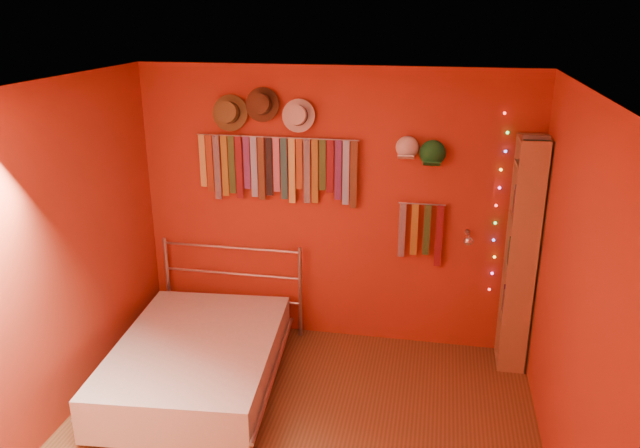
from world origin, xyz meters
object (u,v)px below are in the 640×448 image
Objects in this scene: tie_rack at (277,166)px; bed at (197,360)px; reading_lamp at (468,239)px; bookshelf at (526,255)px.

tie_rack reaches higher than bed.
reading_lamp is (1.68, -0.19, -0.49)m from tie_rack.
reading_lamp is 0.18× the size of bed.
bed is at bearing -162.58° from bookshelf.
bed is (-2.60, -0.82, -0.81)m from bookshelf.
reading_lamp is 0.49m from bookshelf.
tie_rack is 0.72× the size of bookshelf.
reading_lamp reaches higher than bed.
bed is at bearing -159.82° from reading_lamp.
bookshelf reaches higher than bed.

